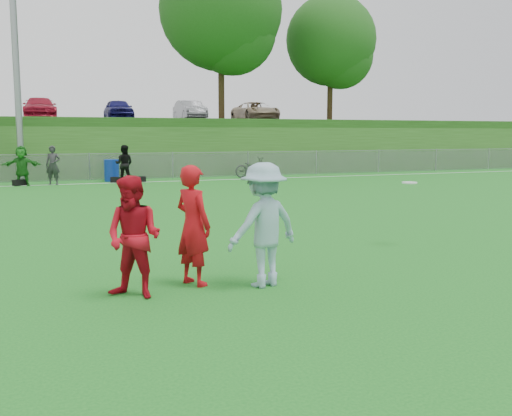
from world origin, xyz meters
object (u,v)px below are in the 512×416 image
player_red_center (134,237)px  frisbee (409,183)px  bicycle (252,167)px  player_red_left (193,225)px  recycling_bin (112,170)px  player_blue (264,225)px

player_red_center → frisbee: size_ratio=5.56×
bicycle → player_red_left: bearing=148.4°
bicycle → recycling_bin: bearing=81.3°
player_blue → recycling_bin: bearing=-106.2°
frisbee → bicycle: frisbee is taller
player_red_center → frisbee: bearing=56.2°
player_red_left → frisbee: bearing=-101.5°
player_red_left → player_blue: size_ratio=0.98×
player_red_left → frisbee: player_red_left is taller
frisbee → player_red_left: bearing=-163.8°
player_red_left → recycling_bin: size_ratio=1.73×
recycling_bin → bicycle: bearing=0.0°
player_red_left → bicycle: (8.07, 19.12, -0.38)m
player_red_center → bicycle: size_ratio=0.87×
player_red_left → recycling_bin: 19.15m
player_blue → frisbee: size_ratio=6.05×
player_red_center → recycling_bin: player_red_center is taller
player_red_left → player_red_center: bearing=84.2°
player_red_left → player_blue: player_blue is taller
player_blue → frisbee: 4.22m
player_red_left → player_red_center: (-0.91, -0.37, -0.05)m
player_red_left → bicycle: 20.75m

